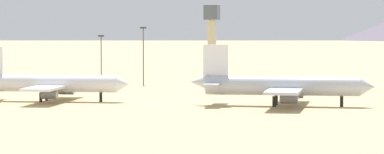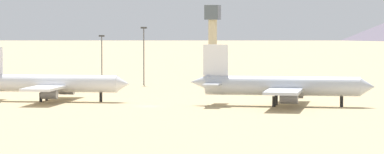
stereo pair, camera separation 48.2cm
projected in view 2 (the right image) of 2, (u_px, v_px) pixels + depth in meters
ground at (149, 106)px, 235.46m from camera, size 4000.00×4000.00×0.00m
parked_jet_white_2 at (48, 84)px, 249.47m from camera, size 38.77×32.80×12.80m
parked_jet_white_3 at (281, 86)px, 235.69m from camera, size 41.28×34.79×13.63m
control_tower at (213, 31)px, 393.87m from camera, size 5.20×5.20×24.69m
light_pole_west at (102, 54)px, 333.62m from camera, size 1.80×0.50×14.40m
light_pole_mid at (144, 52)px, 313.55m from camera, size 1.80×0.50×17.11m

